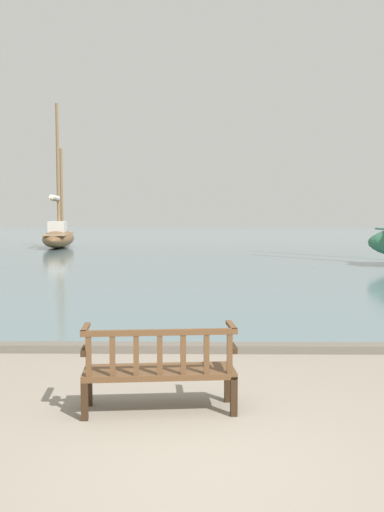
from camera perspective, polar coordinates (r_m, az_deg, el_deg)
The scene contains 5 objects.
ground_plane at distance 5.13m, azimuth 1.09°, elevation -19.89°, with size 160.00×160.00×0.00m, color gray.
harbor_water at distance 48.72m, azimuth 0.81°, elevation 1.86°, with size 100.00×80.00×0.08m, color slate.
quay_edge_kerb at distance 8.77m, azimuth 0.95°, elevation -9.17°, with size 40.00×0.30×0.12m, color #675F54.
park_bench at distance 6.13m, azimuth -3.28°, elevation -11.13°, with size 1.64×0.67×0.92m.
sailboat_distant_harbor at distance 34.67m, azimuth -13.20°, elevation 2.06°, with size 2.46×6.36×8.46m.
Camera 1 is at (-0.03, -4.68, 2.10)m, focal length 40.00 mm.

